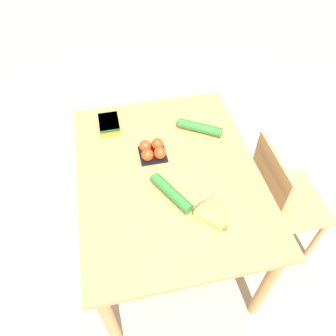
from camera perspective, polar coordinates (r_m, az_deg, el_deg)
The scene contains 8 objects.
ground_plane at distance 2.35m, azimuth -0.00°, elevation -12.98°, with size 12.00×12.00×0.00m, color #B7A88E.
dining_table at distance 1.79m, azimuth -0.00°, elevation -2.90°, with size 1.21×0.94×0.77m.
chair at distance 2.09m, azimuth 18.84°, elevation -5.36°, with size 0.42×0.40×0.88m.
banana_bunch at distance 1.54m, azimuth 8.17°, elevation -8.20°, with size 0.17×0.16×0.04m.
tomato_pack at distance 1.76m, azimuth -2.71°, elevation 3.12°, with size 0.14×0.14×0.08m.
carrot_bag at distance 1.95m, azimuth -10.21°, elevation 7.58°, with size 0.16×0.11×0.06m.
cucumber_near at distance 1.58m, azimuth 0.59°, elevation -4.36°, with size 0.25×0.17×0.06m.
cucumber_far at distance 1.91m, azimuth 5.55°, elevation 7.00°, with size 0.19×0.25×0.06m.
Camera 1 is at (1.08, -0.23, 2.07)m, focal length 35.00 mm.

